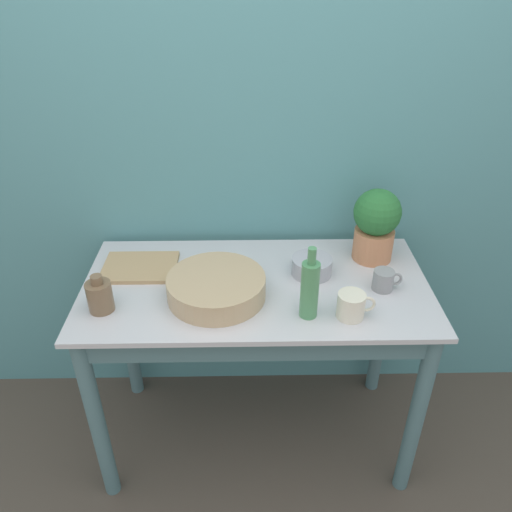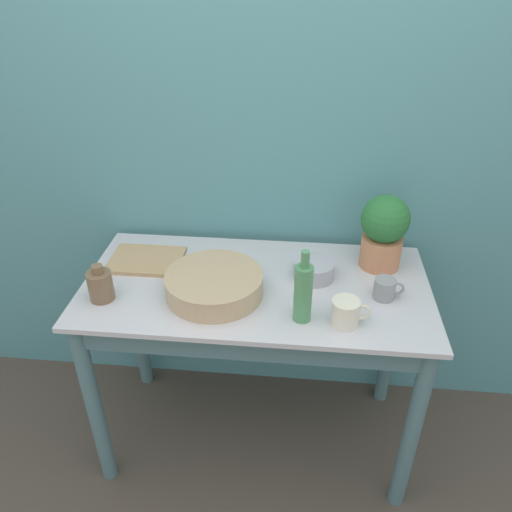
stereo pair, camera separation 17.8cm
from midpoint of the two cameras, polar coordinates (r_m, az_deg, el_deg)
ground_plane at (r=2.24m, az=-2.37°, el=-25.98°), size 12.00×12.00×0.00m
wall_back at (r=2.02m, az=-2.79°, el=11.67°), size 6.00×0.05×2.40m
counter_table at (r=1.94m, az=-2.65°, el=-7.83°), size 1.28×0.64×0.83m
potted_plant at (r=1.96m, az=11.03°, el=3.62°), size 0.18×0.18×0.29m
bowl_wash_large at (r=1.77m, az=-7.44°, el=-3.64°), size 0.35×0.35×0.08m
bottle_tall at (r=1.64m, az=3.06°, el=-3.83°), size 0.06×0.06×0.26m
bottle_short at (r=1.80m, az=-20.19°, el=-4.38°), size 0.09×0.09×0.14m
mug_cream at (r=1.68m, az=7.91°, el=-5.72°), size 0.13×0.09×0.09m
mug_grey at (r=1.84m, az=11.75°, el=-2.80°), size 0.11×0.08×0.08m
bowl_small_steel at (r=1.89m, az=3.71°, el=-1.23°), size 0.15×0.15×0.07m
tray_board at (r=2.00m, az=-15.63°, el=-1.32°), size 0.28×0.21×0.02m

